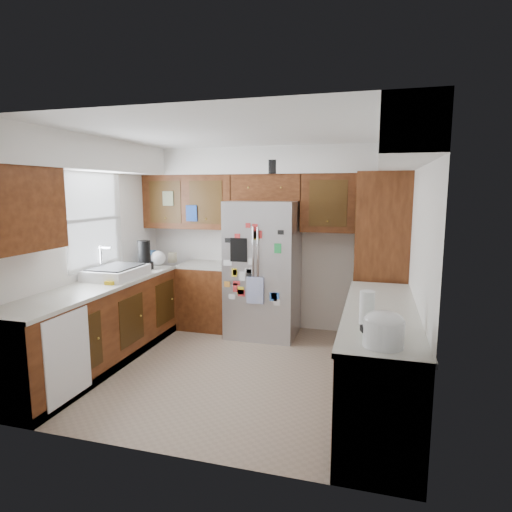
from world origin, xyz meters
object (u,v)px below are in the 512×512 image
Objects in this scene: fridge at (263,269)px; paper_towel at (367,308)px; pantry at (381,262)px; rice_cooker at (384,328)px.

fridge is 2.54m from paper_towel.
pantry is 1.51m from fridge.
pantry reaches higher than paper_towel.
pantry is at bearing 86.75° from paper_towel.
pantry is at bearing -2.06° from fridge.
fridge reaches higher than paper_towel.
rice_cooker is at bearing -90.01° from pantry.
paper_towel is (1.38, -2.12, 0.15)m from fridge.
rice_cooker is at bearing -75.85° from paper_towel.
pantry reaches higher than rice_cooker.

